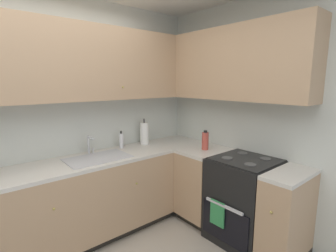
% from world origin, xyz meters
% --- Properties ---
extents(wall_back, '(4.03, 0.05, 2.59)m').
position_xyz_m(wall_back, '(0.00, 1.49, 1.29)').
color(wall_back, silver).
rests_on(wall_back, ground_plane).
extents(wall_right, '(0.05, 3.02, 2.59)m').
position_xyz_m(wall_right, '(1.99, 0.00, 1.29)').
color(wall_right, silver).
rests_on(wall_right, ground_plane).
extents(lower_cabinets_back, '(1.92, 0.62, 0.86)m').
position_xyz_m(lower_cabinets_back, '(0.41, 1.16, 0.43)').
color(lower_cabinets_back, tan).
rests_on(lower_cabinets_back, ground_plane).
extents(countertop_back, '(3.12, 0.60, 0.03)m').
position_xyz_m(countertop_back, '(0.40, 1.16, 0.87)').
color(countertop_back, beige).
rests_on(countertop_back, lower_cabinets_back).
extents(lower_cabinets_right, '(0.62, 1.39, 0.86)m').
position_xyz_m(lower_cabinets_right, '(1.67, 0.23, 0.43)').
color(lower_cabinets_right, tan).
rests_on(lower_cabinets_right, ground_plane).
extents(countertop_right, '(0.60, 1.39, 0.03)m').
position_xyz_m(countertop_right, '(1.67, 0.23, 0.87)').
color(countertop_right, beige).
rests_on(countertop_right, lower_cabinets_right).
extents(oven_range, '(0.68, 0.62, 1.04)m').
position_xyz_m(oven_range, '(1.68, 0.08, 0.45)').
color(oven_range, black).
rests_on(oven_range, ground_plane).
extents(upper_cabinets_back, '(2.80, 0.34, 0.77)m').
position_xyz_m(upper_cabinets_back, '(0.24, 1.30, 1.88)').
color(upper_cabinets_back, tan).
extents(upper_cabinets_right, '(0.32, 1.94, 0.77)m').
position_xyz_m(upper_cabinets_right, '(1.81, 0.49, 1.88)').
color(upper_cabinets_right, tan).
extents(sink, '(0.65, 0.40, 0.10)m').
position_xyz_m(sink, '(0.53, 1.13, 0.85)').
color(sink, '#B7B7BC').
rests_on(sink, countertop_back).
extents(faucet, '(0.07, 0.16, 0.21)m').
position_xyz_m(faucet, '(0.54, 1.34, 1.02)').
color(faucet, silver).
rests_on(faucet, countertop_back).
extents(soap_bottle, '(0.05, 0.05, 0.21)m').
position_xyz_m(soap_bottle, '(0.94, 1.34, 0.99)').
color(soap_bottle, silver).
rests_on(soap_bottle, countertop_back).
extents(paper_towel_roll, '(0.11, 0.11, 0.34)m').
position_xyz_m(paper_towel_roll, '(1.27, 1.32, 1.03)').
color(paper_towel_roll, white).
rests_on(paper_towel_roll, countertop_back).
extents(oil_bottle, '(0.08, 0.08, 0.23)m').
position_xyz_m(oil_bottle, '(1.67, 0.63, 1.00)').
color(oil_bottle, '#BF4C3F').
rests_on(oil_bottle, countertop_right).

